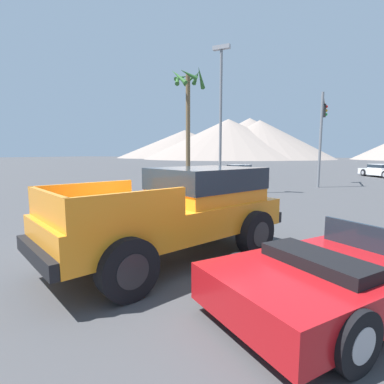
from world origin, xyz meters
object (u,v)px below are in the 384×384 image
(orange_pickup_truck, at_px, (184,206))
(street_lamp_post, at_px, (221,107))
(traffic_light_main, at_px, (322,124))
(red_convertible_car, at_px, (350,273))
(parked_car_silver, at_px, (240,171))
(palm_tree_short, at_px, (188,99))
(parked_car_white, at_px, (383,171))

(orange_pickup_truck, xyz_separation_m, street_lamp_post, (-2.68, 9.52, 3.49))
(orange_pickup_truck, relative_size, traffic_light_main, 0.93)
(orange_pickup_truck, xyz_separation_m, red_convertible_car, (3.07, -0.79, -0.62))
(parked_car_silver, height_order, palm_tree_short, palm_tree_short)
(street_lamp_post, bearing_deg, parked_car_white, 60.80)
(orange_pickup_truck, xyz_separation_m, traffic_light_main, (1.94, 16.40, 3.03))
(red_convertible_car, distance_m, palm_tree_short, 21.89)
(parked_car_white, distance_m, traffic_light_main, 11.73)
(traffic_light_main, bearing_deg, parked_car_white, -25.73)
(parked_car_silver, xyz_separation_m, palm_tree_short, (-3.67, -2.73, 5.92))
(red_convertible_car, bearing_deg, street_lamp_post, 154.37)
(street_lamp_post, bearing_deg, red_convertible_car, -60.85)
(palm_tree_short, bearing_deg, street_lamp_post, -53.33)
(parked_car_white, bearing_deg, street_lamp_post, 30.82)
(traffic_light_main, bearing_deg, palm_tree_short, 86.85)
(parked_car_white, distance_m, street_lamp_post, 19.83)
(orange_pickup_truck, relative_size, street_lamp_post, 0.72)
(red_convertible_car, relative_size, parked_car_white, 0.94)
(red_convertible_car, height_order, traffic_light_main, traffic_light_main)
(orange_pickup_truck, height_order, palm_tree_short, palm_tree_short)
(parked_car_white, relative_size, traffic_light_main, 0.82)
(red_convertible_car, distance_m, street_lamp_post, 12.50)
(traffic_light_main, xyz_separation_m, palm_tree_short, (-10.16, 0.56, 2.44))
(parked_car_silver, distance_m, parked_car_white, 13.23)
(parked_car_silver, bearing_deg, traffic_light_main, 66.56)
(palm_tree_short, bearing_deg, red_convertible_car, -57.54)
(orange_pickup_truck, height_order, traffic_light_main, traffic_light_main)
(parked_car_white, bearing_deg, red_convertible_car, 52.23)
(traffic_light_main, bearing_deg, street_lamp_post, 146.11)
(street_lamp_post, bearing_deg, parked_car_silver, 100.40)
(parked_car_white, height_order, traffic_light_main, traffic_light_main)
(traffic_light_main, distance_m, street_lamp_post, 8.30)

